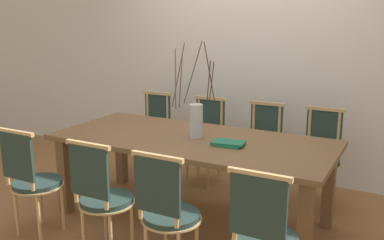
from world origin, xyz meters
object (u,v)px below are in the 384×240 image
chair_near_center (168,211)px  chair_far_center (262,145)px  dining_table (192,148)px  vase_centerpiece (196,118)px  book_stack (228,143)px

chair_near_center → chair_far_center: size_ratio=1.00×
dining_table → chair_far_center: bearing=69.0°
chair_far_center → vase_centerpiece: (-0.30, -0.81, 0.40)m
vase_centerpiece → book_stack: bearing=-15.8°
chair_far_center → vase_centerpiece: size_ratio=1.14×
chair_far_center → book_stack: chair_far_center is taller
chair_near_center → book_stack: (0.08, 0.78, 0.26)m
dining_table → chair_far_center: chair_far_center is taller
chair_far_center → book_stack: size_ratio=3.32×
vase_centerpiece → chair_far_center: bearing=69.4°
dining_table → chair_near_center: bearing=-72.2°
dining_table → chair_far_center: size_ratio=2.58×
chair_near_center → chair_far_center: same height
vase_centerpiece → book_stack: size_ratio=2.92×
chair_far_center → vase_centerpiece: vase_centerpiece is taller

